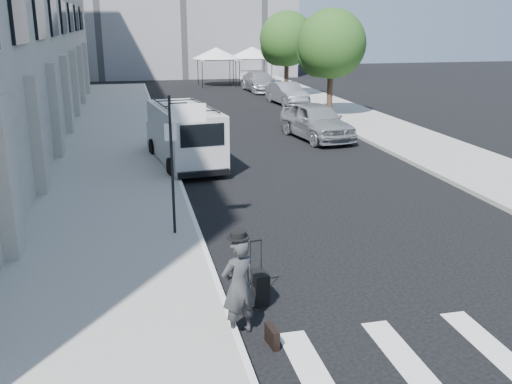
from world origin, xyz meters
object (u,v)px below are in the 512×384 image
briefcase (272,336)px  parked_car_a (316,121)px  suitcase (259,287)px  parked_car_b (287,94)px  cargo_van (184,134)px  parked_car_c (260,82)px  businessman (239,287)px

briefcase → parked_car_a: 18.00m
suitcase → parked_car_b: size_ratio=0.29×
suitcase → cargo_van: bearing=83.9°
parked_car_b → parked_car_c: 7.39m
briefcase → parked_car_b: parked_car_b is taller
businessman → briefcase: bearing=113.0°
briefcase → cargo_van: size_ratio=0.07×
cargo_van → parked_car_c: size_ratio=1.17×
businessman → parked_car_c: 36.10m
businessman → parked_car_a: bearing=-132.5°
parked_car_c → parked_car_a: bearing=-98.4°
cargo_van → parked_car_c: 23.72m
cargo_van → parked_car_b: 17.04m
suitcase → parked_car_c: size_ratio=0.24×
suitcase → parked_car_a: bearing=60.3°
parked_car_b → parked_car_c: size_ratio=0.84×
cargo_van → parked_car_c: (8.21, 22.25, -0.40)m
briefcase → parked_car_c: parked_car_c is taller
suitcase → parked_car_c: 34.96m
businessman → suitcase: (0.61, 1.03, -0.58)m
parked_car_b → parked_car_c: bearing=84.4°
businessman → briefcase: (0.48, -0.52, -0.74)m
businessman → briefcase: businessman is taller
parked_car_a → parked_car_b: (1.80, 11.39, -0.13)m
briefcase → parked_car_c: bearing=70.2°
briefcase → parked_car_b: 29.37m
suitcase → parked_car_a: size_ratio=0.25×
parked_car_c → cargo_van: bearing=-113.5°
suitcase → parked_car_c: parked_car_c is taller
parked_car_c → businessman: bearing=-107.0°
suitcase → parked_car_a: (6.29, 15.25, 0.52)m
suitcase → cargo_van: (-0.24, 11.78, 0.82)m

